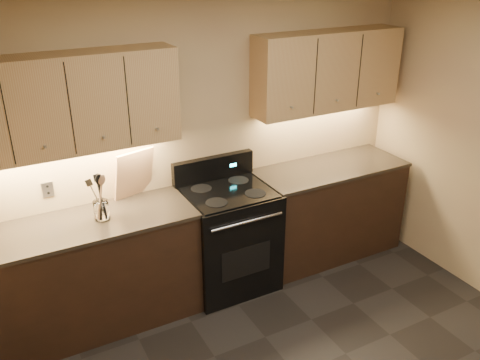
% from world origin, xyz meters
% --- Properties ---
extents(wall_back, '(4.00, 0.04, 2.60)m').
position_xyz_m(wall_back, '(0.00, 2.00, 1.30)').
color(wall_back, tan).
rests_on(wall_back, ground).
extents(counter_left, '(1.62, 0.62, 0.93)m').
position_xyz_m(counter_left, '(-1.10, 1.70, 0.47)').
color(counter_left, black).
rests_on(counter_left, ground).
extents(counter_right, '(1.46, 0.62, 0.93)m').
position_xyz_m(counter_right, '(1.18, 1.70, 0.47)').
color(counter_right, black).
rests_on(counter_right, ground).
extents(stove, '(0.76, 0.68, 1.14)m').
position_xyz_m(stove, '(0.08, 1.68, 0.48)').
color(stove, black).
rests_on(stove, ground).
extents(upper_cab_left, '(1.60, 0.30, 0.70)m').
position_xyz_m(upper_cab_left, '(-1.10, 1.85, 1.80)').
color(upper_cab_left, tan).
rests_on(upper_cab_left, wall_back).
extents(upper_cab_right, '(1.44, 0.30, 0.70)m').
position_xyz_m(upper_cab_right, '(1.18, 1.85, 1.80)').
color(upper_cab_right, tan).
rests_on(upper_cab_right, wall_back).
extents(outlet_plate, '(0.08, 0.01, 0.12)m').
position_xyz_m(outlet_plate, '(-1.30, 1.99, 1.12)').
color(outlet_plate, '#B2B5BA').
rests_on(outlet_plate, wall_back).
extents(utensil_crock, '(0.14, 0.14, 0.15)m').
position_xyz_m(utensil_crock, '(-0.98, 1.69, 1.00)').
color(utensil_crock, white).
rests_on(utensil_crock, counter_left).
extents(cutting_board, '(0.36, 0.20, 0.42)m').
position_xyz_m(cutting_board, '(-0.64, 1.94, 1.14)').
color(cutting_board, tan).
rests_on(cutting_board, counter_left).
extents(wooden_spoon, '(0.12, 0.06, 0.35)m').
position_xyz_m(wooden_spoon, '(-1.01, 1.68, 1.12)').
color(wooden_spoon, tan).
rests_on(wooden_spoon, utensil_crock).
extents(black_spoon, '(0.08, 0.09, 0.35)m').
position_xyz_m(black_spoon, '(-0.98, 1.71, 1.12)').
color(black_spoon, black).
rests_on(black_spoon, utensil_crock).
extents(black_turner, '(0.13, 0.17, 0.37)m').
position_xyz_m(black_turner, '(-0.96, 1.66, 1.12)').
color(black_turner, black).
rests_on(black_turner, utensil_crock).
extents(steel_spatula, '(0.19, 0.14, 0.35)m').
position_xyz_m(steel_spatula, '(-0.95, 1.70, 1.11)').
color(steel_spatula, silver).
rests_on(steel_spatula, utensil_crock).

